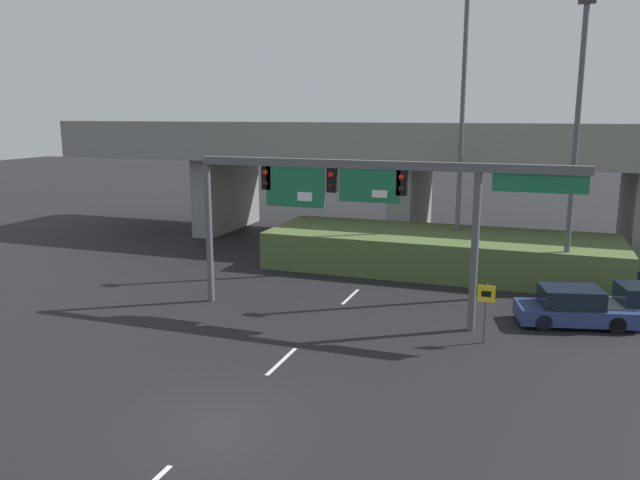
% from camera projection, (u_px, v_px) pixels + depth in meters
% --- Properties ---
extents(ground_plane, '(160.00, 160.00, 0.00)m').
position_uv_depth(ground_plane, '(219.00, 420.00, 16.50)').
color(ground_plane, black).
extents(lane_markings, '(0.14, 33.46, 0.01)m').
position_uv_depth(lane_markings, '(351.00, 297.00, 27.59)').
color(lane_markings, silver).
rests_on(lane_markings, ground).
extents(signal_gantry, '(14.92, 0.44, 6.23)m').
position_uv_depth(signal_gantry, '(359.00, 192.00, 23.79)').
color(signal_gantry, '#515456').
rests_on(signal_gantry, ground).
extents(speed_limit_sign, '(0.60, 0.11, 2.17)m').
position_uv_depth(speed_limit_sign, '(486.00, 305.00, 21.74)').
color(speed_limit_sign, '#4C4C4C').
rests_on(speed_limit_sign, ground).
extents(highway_light_pole_near, '(0.70, 0.36, 15.81)m').
position_uv_depth(highway_light_pole_near, '(463.00, 107.00, 31.55)').
color(highway_light_pole_near, '#515456').
rests_on(highway_light_pole_near, ground).
extents(highway_light_pole_far, '(0.70, 0.36, 12.65)m').
position_uv_depth(highway_light_pole_far, '(576.00, 143.00, 26.82)').
color(highway_light_pole_far, '#515456').
rests_on(highway_light_pole_far, ground).
extents(overpass_bridge, '(45.50, 9.12, 7.46)m').
position_uv_depth(overpass_bridge, '(412.00, 159.00, 38.40)').
color(overpass_bridge, gray).
rests_on(overpass_bridge, ground).
extents(grass_embankment, '(17.64, 6.01, 1.91)m').
position_uv_depth(grass_embankment, '(440.00, 252.00, 32.19)').
color(grass_embankment, '#4C6033').
rests_on(grass_embankment, ground).
extents(parked_sedan_near_right, '(4.54, 2.73, 1.47)m').
position_uv_depth(parked_sedan_near_right, '(573.00, 308.00, 23.80)').
color(parked_sedan_near_right, navy).
rests_on(parked_sedan_near_right, ground).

